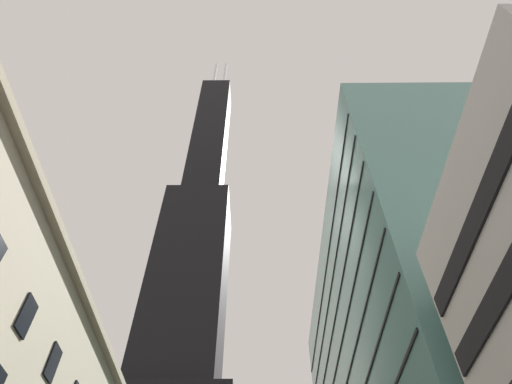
% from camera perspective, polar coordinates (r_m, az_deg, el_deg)
% --- Properties ---
extents(dark_skyscraper, '(25.79, 25.79, 208.16)m').
position_cam_1_polar(dark_skyscraper, '(107.79, -9.48, -17.30)').
color(dark_skyscraper, black).
rests_on(dark_skyscraper, ground).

